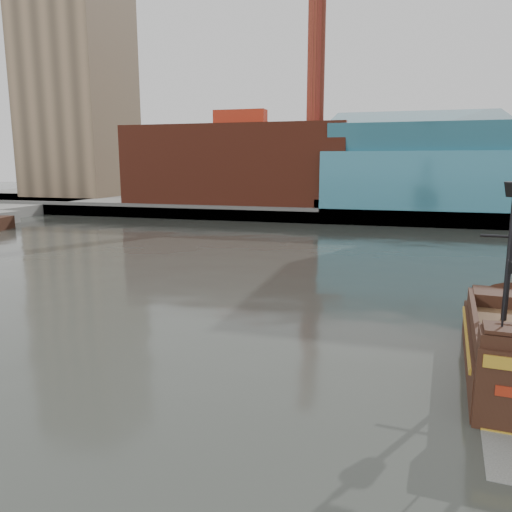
% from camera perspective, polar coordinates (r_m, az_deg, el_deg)
% --- Properties ---
extents(ground, '(400.00, 400.00, 0.00)m').
position_cam_1_polar(ground, '(24.94, -4.69, -13.57)').
color(ground, '#2B2E29').
rests_on(ground, ground).
extents(promenade_far, '(220.00, 60.00, 2.00)m').
position_cam_1_polar(promenade_far, '(113.88, 12.07, 5.78)').
color(promenade_far, slate).
rests_on(promenade_far, ground).
extents(seawall, '(220.00, 1.00, 2.60)m').
position_cam_1_polar(seawall, '(84.59, 10.56, 4.42)').
color(seawall, '#4C4C49').
rests_on(seawall, ground).
extents(skyline, '(149.00, 45.00, 62.00)m').
position_cam_1_polar(skyline, '(106.78, 15.20, 18.02)').
color(skyline, '#7E664C').
rests_on(skyline, promenade_far).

